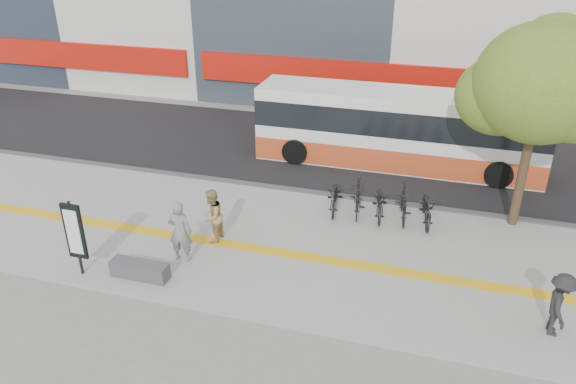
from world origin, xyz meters
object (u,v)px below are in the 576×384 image
(bus, at_px, (397,131))
(pedestrian_tan, at_px, (212,216))
(signboard, at_px, (74,232))
(bench, at_px, (140,270))
(street_tree, at_px, (540,85))
(seated_woman, at_px, (180,231))
(pedestrian_dark, at_px, (559,305))

(bus, relative_size, pedestrian_tan, 6.50)
(signboard, bearing_deg, bench, 10.81)
(bench, height_order, street_tree, street_tree)
(bench, xyz_separation_m, signboard, (-1.60, -0.31, 1.06))
(bus, distance_m, seated_woman, 9.95)
(street_tree, xyz_separation_m, seated_woman, (-9.07, -4.94, -3.52))
(bench, relative_size, street_tree, 0.25)
(seated_woman, bearing_deg, pedestrian_dark, 168.93)
(signboard, distance_m, bus, 12.37)
(bench, relative_size, seated_woman, 0.87)
(pedestrian_tan, height_order, pedestrian_dark, pedestrian_tan)
(pedestrian_tan, bearing_deg, pedestrian_dark, 82.50)
(signboard, relative_size, seated_woman, 1.20)
(seated_woman, height_order, pedestrian_tan, seated_woman)
(street_tree, bearing_deg, pedestrian_dark, -84.03)
(street_tree, bearing_deg, bus, 138.18)
(street_tree, height_order, pedestrian_dark, street_tree)
(signboard, height_order, bus, bus)
(street_tree, relative_size, pedestrian_dark, 3.94)
(signboard, height_order, seated_woman, signboard)
(bench, xyz_separation_m, pedestrian_tan, (1.14, 2.27, 0.61))
(pedestrian_tan, bearing_deg, signboard, -44.94)
(street_tree, bearing_deg, bench, -148.38)
(pedestrian_dark, bearing_deg, street_tree, 6.44)
(pedestrian_tan, relative_size, pedestrian_dark, 1.04)
(pedestrian_tan, bearing_deg, bus, 150.54)
(seated_woman, bearing_deg, bus, -129.00)
(street_tree, bearing_deg, signboard, -150.93)
(bench, distance_m, pedestrian_dark, 10.37)
(street_tree, height_order, seated_woman, street_tree)
(pedestrian_tan, bearing_deg, street_tree, 115.37)
(bench, height_order, bus, bus)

